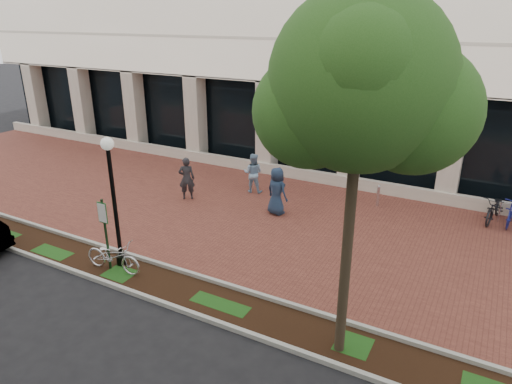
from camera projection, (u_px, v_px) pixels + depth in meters
The scene contains 13 objects.
ground at pixel (254, 216), 16.86m from camera, with size 120.00×120.00×0.00m, color black.
brick_plaza at pixel (254, 216), 16.86m from camera, with size 40.00×9.00×0.01m, color brown.
planting_strip at pixel (163, 284), 12.56m from camera, with size 40.00×1.50×0.01m, color black.
curb_plaza_side at pixel (179, 270), 13.16m from camera, with size 40.00×0.12×0.12m, color #ADADA3.
curb_street_side at pixel (144, 297), 11.93m from camera, with size 40.00×0.12×0.12m, color #ADADA3.
parking_sign at pixel (104, 225), 12.81m from camera, with size 0.34×0.07×2.20m.
lamppost at pixel (114, 196), 12.78m from camera, with size 0.36×0.36×3.89m.
street_tree at pixel (363, 93), 8.09m from camera, with size 3.98×3.32×7.53m.
locked_bicycle at pixel (113, 256), 13.08m from camera, with size 0.64×1.83×0.96m, color silver.
pedestrian_left at pixel (187, 178), 18.10m from camera, with size 0.63×0.42×1.74m, color #28282D.
pedestrian_mid at pixel (253, 173), 18.84m from camera, with size 0.81×0.63×1.66m, color #8DB3D2.
pedestrian_right at pixel (277, 191), 16.72m from camera, with size 0.88×0.57×1.80m, color #1F324F.
bollard at pixel (378, 195), 17.55m from camera, with size 0.12×0.12×0.87m.
Camera 1 is at (7.39, -13.50, 6.96)m, focal length 32.00 mm.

